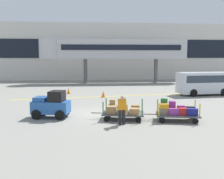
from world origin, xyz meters
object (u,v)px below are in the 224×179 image
(baggage_cart_middle, at_px, (176,111))
(safety_cone_far, at_px, (103,94))
(baggage_cart_lead, at_px, (122,111))
(safety_cone_near, at_px, (69,91))
(baggage_tug, at_px, (52,105))
(shuttle_van, at_px, (204,82))
(baggage_handler, at_px, (122,109))

(baggage_cart_middle, height_order, safety_cone_far, baggage_cart_middle)
(baggage_cart_lead, distance_m, baggage_cart_middle, 2.98)
(safety_cone_near, bearing_deg, baggage_cart_lead, -71.30)
(baggage_tug, relative_size, baggage_cart_middle, 0.74)
(baggage_cart_lead, relative_size, safety_cone_near, 5.61)
(baggage_cart_lead, distance_m, safety_cone_near, 11.63)
(safety_cone_near, bearing_deg, baggage_cart_middle, -60.12)
(baggage_cart_lead, height_order, shuttle_van, shuttle_van)
(baggage_cart_lead, height_order, baggage_handler, baggage_handler)
(baggage_cart_lead, relative_size, baggage_cart_middle, 1.00)
(shuttle_van, height_order, safety_cone_near, shuttle_van)
(baggage_cart_lead, xyz_separation_m, baggage_cart_middle, (2.92, -0.56, 0.03))
(baggage_cart_middle, bearing_deg, shuttle_van, 58.71)
(shuttle_van, distance_m, safety_cone_far, 9.44)
(baggage_tug, distance_m, safety_cone_near, 10.18)
(baggage_cart_middle, distance_m, baggage_handler, 3.17)
(baggage_cart_lead, xyz_separation_m, safety_cone_near, (-3.73, 11.01, -0.24))
(baggage_handler, relative_size, shuttle_van, 0.31)
(baggage_cart_middle, distance_m, safety_cone_near, 13.35)
(baggage_tug, height_order, safety_cone_far, baggage_tug)
(baggage_handler, xyz_separation_m, safety_cone_far, (-0.39, 9.73, -0.59))
(baggage_tug, relative_size, safety_cone_far, 4.14)
(baggage_cart_middle, bearing_deg, baggage_handler, -168.45)
(shuttle_van, relative_size, safety_cone_near, 9.03)
(baggage_tug, relative_size, baggage_handler, 1.46)
(baggage_handler, height_order, safety_cone_far, baggage_handler)
(baggage_tug, distance_m, baggage_cart_lead, 4.11)
(baggage_tug, bearing_deg, baggage_cart_middle, -11.44)
(baggage_handler, xyz_separation_m, shuttle_van, (8.99, 10.34, 0.37))
(safety_cone_near, bearing_deg, baggage_handler, -73.73)
(safety_cone_far, bearing_deg, baggage_handler, -87.72)
(baggage_tug, height_order, safety_cone_near, baggage_tug)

